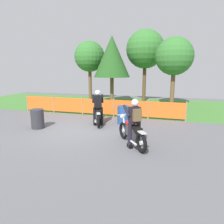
# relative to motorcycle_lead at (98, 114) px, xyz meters

# --- Properties ---
(ground) EXTENTS (24.00, 24.00, 0.02)m
(ground) POSITION_rel_motorcycle_lead_xyz_m (-0.60, -1.23, -0.49)
(ground) COLOR #5B5B60
(grass_verge) EXTENTS (24.00, 7.71, 0.01)m
(grass_verge) POSITION_rel_motorcycle_lead_xyz_m (-0.60, 5.48, -0.47)
(grass_verge) COLOR #427A33
(grass_verge) RESTS_ON ground
(barrier_fence) EXTENTS (9.64, 0.08, 1.05)m
(barrier_fence) POSITION_rel_motorcycle_lead_xyz_m (-0.60, 1.63, 0.06)
(barrier_fence) COLOR #997547
(barrier_fence) RESTS_ON ground
(tree_leftmost) EXTENTS (2.52, 2.52, 4.91)m
(tree_leftmost) POSITION_rel_motorcycle_lead_xyz_m (-3.35, 7.19, 3.14)
(tree_leftmost) COLOR brown
(tree_leftmost) RESTS_ON ground
(tree_near_left) EXTENTS (2.75, 2.75, 5.08)m
(tree_near_left) POSITION_rel_motorcycle_lead_xyz_m (-1.07, 6.06, 3.06)
(tree_near_left) COLOR brown
(tree_near_left) RESTS_ON ground
(tree_near_right) EXTENTS (3.03, 3.03, 5.69)m
(tree_near_right) POSITION_rel_motorcycle_lead_xyz_m (1.20, 7.73, 3.67)
(tree_near_right) COLOR brown
(tree_near_right) RESTS_ON ground
(tree_rightmost) EXTENTS (2.49, 2.49, 4.71)m
(tree_rightmost) POSITION_rel_motorcycle_lead_xyz_m (3.44, 5.34, 2.96)
(tree_rightmost) COLOR brown
(tree_rightmost) RESTS_ON ground
(motorcycle_lead) EXTENTS (0.97, 1.97, 0.99)m
(motorcycle_lead) POSITION_rel_motorcycle_lead_xyz_m (0.00, 0.00, 0.00)
(motorcycle_lead) COLOR black
(motorcycle_lead) RESTS_ON ground
(motorcycle_trailing) EXTENTS (1.35, 1.77, 1.00)m
(motorcycle_trailing) POSITION_rel_motorcycle_lead_xyz_m (2.13, -2.36, 0.01)
(motorcycle_trailing) COLOR black
(motorcycle_trailing) RESTS_ON ground
(rider_lead) EXTENTS (0.68, 0.69, 1.69)m
(rider_lead) POSITION_rel_motorcycle_lead_xyz_m (0.08, -0.19, 0.44)
(rider_lead) COLOR black
(rider_lead) RESTS_ON ground
(rider_trailing) EXTENTS (0.73, 0.78, 1.69)m
(rider_trailing) POSITION_rel_motorcycle_lead_xyz_m (2.27, -2.54, 0.47)
(rider_trailing) COLOR black
(rider_trailing) RESTS_ON ground
(oil_drum) EXTENTS (0.58, 0.58, 0.88)m
(oil_drum) POSITION_rel_motorcycle_lead_xyz_m (-2.37, -1.50, -0.04)
(oil_drum) COLOR #2D2D33
(oil_drum) RESTS_ON ground
(spare_drum) EXTENTS (0.58, 0.58, 0.88)m
(spare_drum) POSITION_rel_motorcycle_lead_xyz_m (1.19, 0.40, -0.04)
(spare_drum) COLOR navy
(spare_drum) RESTS_ON ground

